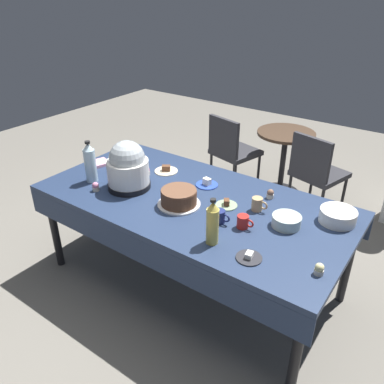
{
  "coord_description": "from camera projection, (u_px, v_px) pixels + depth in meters",
  "views": [
    {
      "loc": [
        1.39,
        -1.94,
        2.09
      ],
      "look_at": [
        0.0,
        0.0,
        0.8
      ],
      "focal_mm": 36.38,
      "sensor_mm": 36.0,
      "label": 1
    }
  ],
  "objects": [
    {
      "name": "soda_bottle_ginger_ale",
      "position": [
        212.0,
        223.0,
        2.21
      ],
      "size": [
        0.07,
        0.07,
        0.29
      ],
      "color": "gold",
      "rests_on": "potluck_table"
    },
    {
      "name": "ground",
      "position": [
        192.0,
        280.0,
        3.09
      ],
      "size": [
        9.0,
        9.0,
        0.0
      ],
      "primitive_type": "plane",
      "color": "slate"
    },
    {
      "name": "coffee_mug_navy",
      "position": [
        220.0,
        216.0,
        2.44
      ],
      "size": [
        0.12,
        0.08,
        0.09
      ],
      "color": "navy",
      "rests_on": "potluck_table"
    },
    {
      "name": "cupcake_cocoa",
      "position": [
        270.0,
        194.0,
        2.72
      ],
      "size": [
        0.05,
        0.05,
        0.07
      ],
      "color": "beige",
      "rests_on": "potluck_table"
    },
    {
      "name": "soda_bottle_water",
      "position": [
        90.0,
        163.0,
        2.9
      ],
      "size": [
        0.09,
        0.09,
        0.32
      ],
      "color": "silver",
      "rests_on": "potluck_table"
    },
    {
      "name": "dessert_plate_cobalt",
      "position": [
        207.0,
        184.0,
        2.9
      ],
      "size": [
        0.17,
        0.17,
        0.06
      ],
      "color": "#2D4CB2",
      "rests_on": "potluck_table"
    },
    {
      "name": "cupcake_vanilla",
      "position": [
        319.0,
        269.0,
        2.01
      ],
      "size": [
        0.05,
        0.05,
        0.07
      ],
      "color": "beige",
      "rests_on": "potluck_table"
    },
    {
      "name": "cupcake_berry",
      "position": [
        126.0,
        159.0,
        3.25
      ],
      "size": [
        0.05,
        0.05,
        0.07
      ],
      "color": "beige",
      "rests_on": "potluck_table"
    },
    {
      "name": "cupcake_rose",
      "position": [
        147.0,
        171.0,
        3.05
      ],
      "size": [
        0.05,
        0.05,
        0.07
      ],
      "color": "beige",
      "rests_on": "potluck_table"
    },
    {
      "name": "dessert_plate_charcoal",
      "position": [
        249.0,
        257.0,
        2.14
      ],
      "size": [
        0.15,
        0.15,
        0.04
      ],
      "color": "#2D2D33",
      "rests_on": "potluck_table"
    },
    {
      "name": "coffee_mug_tan",
      "position": [
        257.0,
        204.0,
        2.57
      ],
      "size": [
        0.11,
        0.07,
        0.09
      ],
      "color": "tan",
      "rests_on": "potluck_table"
    },
    {
      "name": "cupcake_lemon",
      "position": [
        96.0,
        187.0,
        2.82
      ],
      "size": [
        0.05,
        0.05,
        0.07
      ],
      "color": "beige",
      "rests_on": "potluck_table"
    },
    {
      "name": "ceramic_snack_bowl",
      "position": [
        338.0,
        216.0,
        2.45
      ],
      "size": [
        0.23,
        0.23,
        0.09
      ],
      "primitive_type": "cylinder",
      "color": "silver",
      "rests_on": "potluck_table"
    },
    {
      "name": "paper_napkin_stack",
      "position": [
        100.0,
        163.0,
        3.24
      ],
      "size": [
        0.18,
        0.18,
        0.02
      ],
      "primitive_type": "cube",
      "rotation": [
        0.0,
        0.0,
        -0.32
      ],
      "color": "pink",
      "rests_on": "potluck_table"
    },
    {
      "name": "dessert_plate_sage",
      "position": [
        226.0,
        204.0,
        2.64
      ],
      "size": [
        0.15,
        0.15,
        0.05
      ],
      "color": "#8CA87F",
      "rests_on": "potluck_table"
    },
    {
      "name": "round_cafe_table",
      "position": [
        284.0,
        152.0,
        4.14
      ],
      "size": [
        0.6,
        0.6,
        0.72
      ],
      "color": "#473323",
      "rests_on": "ground"
    },
    {
      "name": "maroon_chair_left",
      "position": [
        231.0,
        148.0,
        4.25
      ],
      "size": [
        0.54,
        0.54,
        0.85
      ],
      "color": "#333338",
      "rests_on": "ground"
    },
    {
      "name": "frosted_layer_cake",
      "position": [
        179.0,
        198.0,
        2.63
      ],
      "size": [
        0.29,
        0.29,
        0.12
      ],
      "color": "silver",
      "rests_on": "potluck_table"
    },
    {
      "name": "glass_salad_bowl",
      "position": [
        286.0,
        221.0,
        2.41
      ],
      "size": [
        0.18,
        0.18,
        0.07
      ],
      "primitive_type": "cylinder",
      "color": "#B2C6BC",
      "rests_on": "potluck_table"
    },
    {
      "name": "coffee_mug_red",
      "position": [
        243.0,
        222.0,
        2.39
      ],
      "size": [
        0.11,
        0.07,
        0.08
      ],
      "color": "#B2231E",
      "rests_on": "potluck_table"
    },
    {
      "name": "dessert_plate_cream",
      "position": [
        166.0,
        170.0,
        3.12
      ],
      "size": [
        0.19,
        0.19,
        0.05
      ],
      "color": "beige",
      "rests_on": "potluck_table"
    },
    {
      "name": "maroon_chair_right",
      "position": [
        316.0,
        170.0,
        3.76
      ],
      "size": [
        0.54,
        0.54,
        0.85
      ],
      "color": "#333338",
      "rests_on": "ground"
    },
    {
      "name": "slow_cooker",
      "position": [
        128.0,
        167.0,
        2.8
      ],
      "size": [
        0.32,
        0.32,
        0.36
      ],
      "color": "black",
      "rests_on": "potluck_table"
    },
    {
      "name": "potluck_table",
      "position": [
        192.0,
        206.0,
        2.77
      ],
      "size": [
        2.2,
        1.1,
        0.75
      ],
      "color": "navy",
      "rests_on": "ground"
    }
  ]
}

